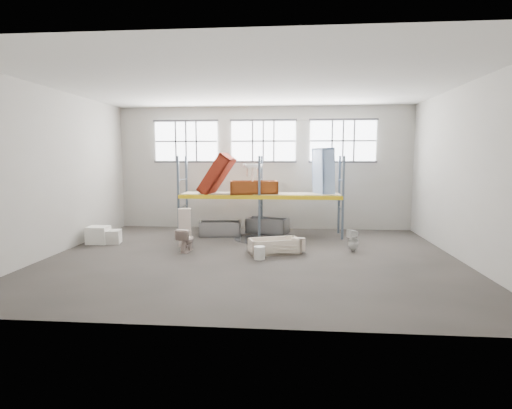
# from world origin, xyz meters

# --- Properties ---
(floor) EXTENTS (12.00, 10.00, 0.10)m
(floor) POSITION_xyz_m (0.00, 0.00, -0.05)
(floor) COLOR #47413D
(floor) RESTS_ON ground
(ceiling) EXTENTS (12.00, 10.00, 0.10)m
(ceiling) POSITION_xyz_m (0.00, 0.00, 5.05)
(ceiling) COLOR silver
(ceiling) RESTS_ON ground
(wall_back) EXTENTS (12.00, 0.10, 5.00)m
(wall_back) POSITION_xyz_m (0.00, 5.05, 2.50)
(wall_back) COLOR #A19D94
(wall_back) RESTS_ON ground
(wall_front) EXTENTS (12.00, 0.10, 5.00)m
(wall_front) POSITION_xyz_m (0.00, -5.05, 2.50)
(wall_front) COLOR #B0ADA4
(wall_front) RESTS_ON ground
(wall_left) EXTENTS (0.10, 10.00, 5.00)m
(wall_left) POSITION_xyz_m (-6.05, 0.00, 2.50)
(wall_left) COLOR #A9A59B
(wall_left) RESTS_ON ground
(wall_right) EXTENTS (0.10, 10.00, 5.00)m
(wall_right) POSITION_xyz_m (6.05, 0.00, 2.50)
(wall_right) COLOR #A7A49B
(wall_right) RESTS_ON ground
(window_left) EXTENTS (2.60, 0.04, 1.60)m
(window_left) POSITION_xyz_m (-3.20, 4.94, 3.60)
(window_left) COLOR white
(window_left) RESTS_ON wall_back
(window_mid) EXTENTS (2.60, 0.04, 1.60)m
(window_mid) POSITION_xyz_m (0.00, 4.94, 3.60)
(window_mid) COLOR white
(window_mid) RESTS_ON wall_back
(window_right) EXTENTS (2.60, 0.04, 1.60)m
(window_right) POSITION_xyz_m (3.20, 4.94, 3.60)
(window_right) COLOR white
(window_right) RESTS_ON wall_back
(rack_upright_la) EXTENTS (0.08, 0.08, 3.00)m
(rack_upright_la) POSITION_xyz_m (-3.00, 2.90, 1.50)
(rack_upright_la) COLOR slate
(rack_upright_la) RESTS_ON floor
(rack_upright_lb) EXTENTS (0.08, 0.08, 3.00)m
(rack_upright_lb) POSITION_xyz_m (-3.00, 4.10, 1.50)
(rack_upright_lb) COLOR slate
(rack_upright_lb) RESTS_ON floor
(rack_upright_ma) EXTENTS (0.08, 0.08, 3.00)m
(rack_upright_ma) POSITION_xyz_m (0.00, 2.90, 1.50)
(rack_upright_ma) COLOR slate
(rack_upright_ma) RESTS_ON floor
(rack_upright_mb) EXTENTS (0.08, 0.08, 3.00)m
(rack_upright_mb) POSITION_xyz_m (0.00, 4.10, 1.50)
(rack_upright_mb) COLOR slate
(rack_upright_mb) RESTS_ON floor
(rack_upright_ra) EXTENTS (0.08, 0.08, 3.00)m
(rack_upright_ra) POSITION_xyz_m (3.00, 2.90, 1.50)
(rack_upright_ra) COLOR slate
(rack_upright_ra) RESTS_ON floor
(rack_upright_rb) EXTENTS (0.08, 0.08, 3.00)m
(rack_upright_rb) POSITION_xyz_m (3.00, 4.10, 1.50)
(rack_upright_rb) COLOR slate
(rack_upright_rb) RESTS_ON floor
(rack_beam_front) EXTENTS (6.00, 0.10, 0.14)m
(rack_beam_front) POSITION_xyz_m (0.00, 2.90, 1.50)
(rack_beam_front) COLOR yellow
(rack_beam_front) RESTS_ON floor
(rack_beam_back) EXTENTS (6.00, 0.10, 0.14)m
(rack_beam_back) POSITION_xyz_m (0.00, 4.10, 1.50)
(rack_beam_back) COLOR yellow
(rack_beam_back) RESTS_ON floor
(shelf_deck) EXTENTS (5.90, 1.10, 0.03)m
(shelf_deck) POSITION_xyz_m (0.00, 3.50, 1.58)
(shelf_deck) COLOR gray
(shelf_deck) RESTS_ON floor
(wet_patch) EXTENTS (1.80, 1.80, 0.00)m
(wet_patch) POSITION_xyz_m (0.00, 2.70, 0.00)
(wet_patch) COLOR black
(wet_patch) RESTS_ON floor
(bathtub_beige) EXTENTS (1.69, 1.19, 0.45)m
(bathtub_beige) POSITION_xyz_m (0.65, 0.59, 0.23)
(bathtub_beige) COLOR beige
(bathtub_beige) RESTS_ON floor
(cistern_spare) EXTENTS (0.43, 0.22, 0.40)m
(cistern_spare) POSITION_xyz_m (1.38, 0.62, 0.28)
(cistern_spare) COLOR beige
(cistern_spare) RESTS_ON bathtub_beige
(sink_in_tub) EXTENTS (0.54, 0.54, 0.16)m
(sink_in_tub) POSITION_xyz_m (0.60, 0.54, 0.16)
(sink_in_tub) COLOR beige
(sink_in_tub) RESTS_ON bathtub_beige
(toilet_beige) EXTENTS (0.53, 0.79, 0.75)m
(toilet_beige) POSITION_xyz_m (-2.12, 0.56, 0.37)
(toilet_beige) COLOR #C5ADA4
(toilet_beige) RESTS_ON floor
(cistern_tall) EXTENTS (0.45, 0.35, 1.26)m
(cistern_tall) POSITION_xyz_m (-2.36, 1.34, 0.63)
(cistern_tall) COLOR beige
(cistern_tall) RESTS_ON floor
(toilet_white) EXTENTS (0.42, 0.42, 0.70)m
(toilet_white) POSITION_xyz_m (3.11, 1.05, 0.35)
(toilet_white) COLOR white
(toilet_white) RESTS_ON floor
(steel_tub_left) EXTENTS (1.58, 0.85, 0.56)m
(steel_tub_left) POSITION_xyz_m (-1.49, 3.14, 0.28)
(steel_tub_left) COLOR #929598
(steel_tub_left) RESTS_ON floor
(steel_tub_right) EXTENTS (1.72, 1.15, 0.58)m
(steel_tub_right) POSITION_xyz_m (0.24, 3.94, 0.29)
(steel_tub_right) COLOR #9C9DA2
(steel_tub_right) RESTS_ON floor
(rust_tub_flat) EXTENTS (1.87, 1.09, 0.49)m
(rust_tub_flat) POSITION_xyz_m (-0.25, 3.37, 1.82)
(rust_tub_flat) COLOR #953013
(rust_tub_flat) RESTS_ON shelf_deck
(rust_tub_tilted) EXTENTS (1.48, 1.05, 1.64)m
(rust_tub_tilted) POSITION_xyz_m (-1.63, 3.26, 2.29)
(rust_tub_tilted) COLOR maroon
(rust_tub_tilted) RESTS_ON shelf_deck
(sink_on_shelf) EXTENTS (0.80, 0.65, 0.65)m
(sink_on_shelf) POSITION_xyz_m (-0.29, 3.36, 2.09)
(sink_on_shelf) COLOR white
(sink_on_shelf) RESTS_ON rust_tub_flat
(blue_tub_upright) EXTENTS (0.86, 1.00, 1.80)m
(blue_tub_upright) POSITION_xyz_m (2.34, 3.67, 2.40)
(blue_tub_upright) COLOR #87A5D5
(blue_tub_upright) RESTS_ON shelf_deck
(bucket) EXTENTS (0.39, 0.39, 0.38)m
(bucket) POSITION_xyz_m (0.25, -0.21, 0.19)
(bucket) COLOR silver
(bucket) RESTS_ON floor
(carton_near) EXTENTS (0.71, 0.61, 0.59)m
(carton_near) POSITION_xyz_m (-5.44, 1.48, 0.29)
(carton_near) COLOR white
(carton_near) RESTS_ON floor
(carton_far) EXTENTS (0.64, 0.64, 0.46)m
(carton_far) POSITION_xyz_m (-4.98, 1.54, 0.23)
(carton_far) COLOR silver
(carton_far) RESTS_ON floor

